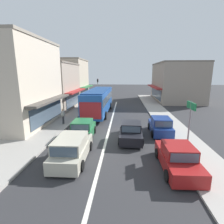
# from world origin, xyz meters

# --- Properties ---
(ground_plane) EXTENTS (140.00, 140.00, 0.00)m
(ground_plane) POSITION_xyz_m (0.00, 0.00, 0.00)
(ground_plane) COLOR #2D2D30
(lane_centre_line) EXTENTS (0.20, 28.00, 0.01)m
(lane_centre_line) POSITION_xyz_m (0.00, 4.00, 0.00)
(lane_centre_line) COLOR silver
(lane_centre_line) RESTS_ON ground
(sidewalk_left) EXTENTS (5.20, 44.00, 0.14)m
(sidewalk_left) POSITION_xyz_m (-6.80, 6.00, 0.07)
(sidewalk_left) COLOR #A39E96
(sidewalk_left) RESTS_ON ground
(kerb_right) EXTENTS (2.80, 44.00, 0.12)m
(kerb_right) POSITION_xyz_m (6.20, 6.00, 0.06)
(kerb_right) COLOR #A39E96
(kerb_right) RESTS_ON ground
(shopfront_corner_near) EXTENTS (8.76, 8.92, 8.59)m
(shopfront_corner_near) POSITION_xyz_m (-10.18, 2.41, 4.29)
(shopfront_corner_near) COLOR beige
(shopfront_corner_near) RESTS_ON ground
(shopfront_mid_block) EXTENTS (8.97, 8.55, 6.85)m
(shopfront_mid_block) POSITION_xyz_m (-10.18, 11.24, 3.42)
(shopfront_mid_block) COLOR gray
(shopfront_mid_block) RESTS_ON ground
(shopfront_far_end) EXTENTS (8.56, 8.32, 7.97)m
(shopfront_far_end) POSITION_xyz_m (-10.18, 20.07, 3.98)
(shopfront_far_end) COLOR #B2A38E
(shopfront_far_end) RESTS_ON ground
(building_right_far) EXTENTS (8.57, 12.27, 7.30)m
(building_right_far) POSITION_xyz_m (11.48, 20.68, 3.64)
(building_right_far) COLOR gray
(building_right_far) RESTS_ON ground
(city_bus) EXTENTS (2.88, 10.90, 3.23)m
(city_bus) POSITION_xyz_m (-1.95, 8.20, 1.88)
(city_bus) COLOR #1E4C99
(city_bus) RESTS_ON ground
(sedan_behind_bus_near) EXTENTS (2.01, 4.26, 1.47)m
(sedan_behind_bus_near) POSITION_xyz_m (1.99, -0.88, 0.66)
(sedan_behind_bus_near) COLOR black
(sedan_behind_bus_near) RESTS_ON ground
(hatchback_adjacent_lane_lead) EXTENTS (1.91, 3.75, 1.54)m
(hatchback_adjacent_lane_lead) POSITION_xyz_m (-2.00, -0.74, 0.71)
(hatchback_adjacent_lane_lead) COLOR #1E6638
(hatchback_adjacent_lane_lead) RESTS_ON ground
(wagon_queue_far_back) EXTENTS (1.98, 4.52, 1.58)m
(wagon_queue_far_back) POSITION_xyz_m (-1.79, -4.62, 0.75)
(wagon_queue_far_back) COLOR #B7B29E
(wagon_queue_far_back) RESTS_ON ground
(parked_sedan_kerb_front) EXTENTS (1.95, 4.23, 1.47)m
(parked_sedan_kerb_front) POSITION_xyz_m (4.44, -5.26, 0.66)
(parked_sedan_kerb_front) COLOR maroon
(parked_sedan_kerb_front) RESTS_ON ground
(parked_hatchback_kerb_second) EXTENTS (1.84, 3.71, 1.54)m
(parked_hatchback_kerb_second) POSITION_xyz_m (4.66, 0.66, 0.71)
(parked_hatchback_kerb_second) COLOR navy
(parked_hatchback_kerb_second) RESTS_ON ground
(traffic_light_downstreet) EXTENTS (0.33, 0.24, 4.20)m
(traffic_light_downstreet) POSITION_xyz_m (-4.05, 21.55, 2.85)
(traffic_light_downstreet) COLOR gray
(traffic_light_downstreet) RESTS_ON ground
(directional_road_sign) EXTENTS (0.10, 1.40, 3.60)m
(directional_road_sign) POSITION_xyz_m (5.68, -3.25, 2.68)
(directional_road_sign) COLOR gray
(directional_road_sign) RESTS_ON ground
(pedestrian_with_handbag_near) EXTENTS (0.65, 0.36, 1.63)m
(pedestrian_with_handbag_near) POSITION_xyz_m (-4.81, 10.26, 1.07)
(pedestrian_with_handbag_near) COLOR #333338
(pedestrian_with_handbag_near) RESTS_ON sidewalk_left
(pedestrian_browsing_midblock) EXTENTS (0.23, 0.57, 1.63)m
(pedestrian_browsing_midblock) POSITION_xyz_m (-4.89, 2.65, 1.07)
(pedestrian_browsing_midblock) COLOR #333338
(pedestrian_browsing_midblock) RESTS_ON sidewalk_left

